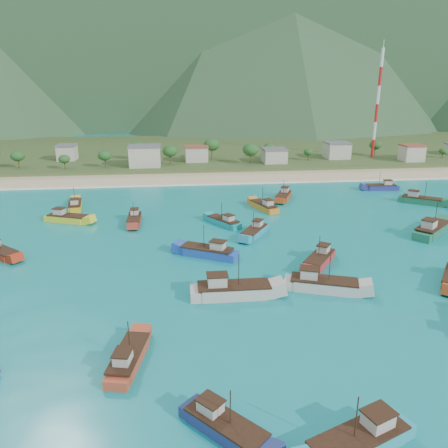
{
  "coord_description": "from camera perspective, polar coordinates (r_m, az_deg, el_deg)",
  "views": [
    {
      "loc": [
        -17.0,
        -70.87,
        32.23
      ],
      "look_at": [
        -7.05,
        18.0,
        3.0
      ],
      "focal_mm": 35.0,
      "sensor_mm": 36.0,
      "label": 1
    }
  ],
  "objects": [
    {
      "name": "boat_32",
      "position": [
        106.74,
        -11.63,
        0.52
      ],
      "size": [
        2.98,
        9.85,
        5.81
      ],
      "rotation": [
        0.0,
        0.0,
        3.15
      ],
      "color": "#A33526",
      "rests_on": "ground"
    },
    {
      "name": "boat_9",
      "position": [
        123.25,
        -18.86,
        2.29
      ],
      "size": [
        4.6,
        10.54,
        6.02
      ],
      "rotation": [
        0.0,
        0.0,
        0.16
      ],
      "color": "gold",
      "rests_on": "ground"
    },
    {
      "name": "boat_25",
      "position": [
        102.92,
        -0.05,
        0.23
      ],
      "size": [
        7.83,
        9.64,
        5.74
      ],
      "rotation": [
        0.0,
        0.0,
        0.6
      ],
      "color": "teal",
      "rests_on": "ground"
    },
    {
      "name": "mountains",
      "position": [
        480.51,
        -7.25,
        26.9
      ],
      "size": [
        1520.0,
        440.0,
        260.0
      ],
      "color": "slate",
      "rests_on": "ground"
    },
    {
      "name": "village",
      "position": [
        174.62,
        -0.99,
        9.04
      ],
      "size": [
        215.19,
        30.82,
        7.47
      ],
      "color": "beige",
      "rests_on": "ground"
    },
    {
      "name": "boat_29",
      "position": [
        55.74,
        -12.38,
        -16.88
      ],
      "size": [
        4.81,
        10.15,
        5.77
      ],
      "rotation": [
        0.0,
        0.0,
        6.08
      ],
      "color": "#B5422A",
      "rests_on": "ground"
    },
    {
      "name": "ground",
      "position": [
        79.69,
        6.53,
        -5.88
      ],
      "size": [
        600.0,
        600.0,
        0.0
      ],
      "primitive_type": "plane",
      "color": "#0C7284",
      "rests_on": "ground"
    },
    {
      "name": "beach",
      "position": [
        154.24,
        0.08,
        6.04
      ],
      "size": [
        400.0,
        18.0,
        1.2
      ],
      "primitive_type": "cube",
      "color": "beige",
      "rests_on": "ground"
    },
    {
      "name": "boat_19",
      "position": [
        69.19,
        1.08,
        -8.75
      ],
      "size": [
        12.82,
        3.91,
        7.55
      ],
      "rotation": [
        0.0,
        0.0,
        4.7
      ],
      "color": "beige",
      "rests_on": "ground"
    },
    {
      "name": "boat_4",
      "position": [
        145.58,
        19.86,
        4.51
      ],
      "size": [
        10.37,
        3.85,
        6.0
      ],
      "rotation": [
        0.0,
        0.0,
        1.49
      ],
      "color": "navy",
      "rests_on": "ground"
    },
    {
      "name": "boat_11",
      "position": [
        46.21,
        0.03,
        -25.02
      ],
      "size": [
        8.66,
        8.95,
        5.68
      ],
      "rotation": [
        0.0,
        0.0,
        3.9
      ],
      "color": "navy",
      "rests_on": "ground"
    },
    {
      "name": "boat_22",
      "position": [
        83.19,
        12.38,
        -4.6
      ],
      "size": [
        8.61,
        10.18,
        6.13
      ],
      "rotation": [
        0.0,
        0.0,
        2.51
      ],
      "color": "#B12B2C",
      "rests_on": "ground"
    },
    {
      "name": "land",
      "position": [
        214.0,
        -1.78,
        9.43
      ],
      "size": [
        400.0,
        110.0,
        2.4
      ],
      "primitive_type": "cube",
      "color": "#385123",
      "rests_on": "ground"
    },
    {
      "name": "boat_26",
      "position": [
        132.97,
        24.31,
        2.81
      ],
      "size": [
        11.14,
        9.41,
        6.71
      ],
      "rotation": [
        0.0,
        0.0,
        4.08
      ],
      "color": "#1F6947",
      "rests_on": "ground"
    },
    {
      "name": "vegetation",
      "position": [
        177.67,
        0.5,
        9.37
      ],
      "size": [
        279.48,
        25.77,
        8.9
      ],
      "color": "#235623",
      "rests_on": "ground"
    },
    {
      "name": "radio_tower",
      "position": [
        197.82,
        19.4,
        14.56
      ],
      "size": [
        1.2,
        1.2,
        43.56
      ],
      "color": "red",
      "rests_on": "ground"
    },
    {
      "name": "boat_27",
      "position": [
        115.98,
        5.23,
        2.27
      ],
      "size": [
        6.47,
        10.91,
        6.2
      ],
      "rotation": [
        0.0,
        0.0,
        0.35
      ],
      "color": "orange",
      "rests_on": "ground"
    },
    {
      "name": "boat_8",
      "position": [
        96.35,
        4.0,
        -1.06
      ],
      "size": [
        7.75,
        9.98,
        5.87
      ],
      "rotation": [
        0.0,
        0.0,
        2.58
      ],
      "color": "teal",
      "rests_on": "ground"
    },
    {
      "name": "boat_0",
      "position": [
        73.04,
        12.73,
        -7.79
      ],
      "size": [
        12.46,
        7.36,
        7.07
      ],
      "rotation": [
        0.0,
        0.0,
        4.37
      ],
      "color": "beige",
      "rests_on": "ground"
    },
    {
      "name": "surf_line",
      "position": [
        145.03,
        0.51,
        5.26
      ],
      "size": [
        400.0,
        2.5,
        0.08
      ],
      "primitive_type": "cube",
      "color": "white",
      "rests_on": "ground"
    },
    {
      "name": "boat_7",
      "position": [
        46.43,
        17.35,
        -25.52
      ],
      "size": [
        11.41,
        7.08,
        6.49
      ],
      "rotation": [
        0.0,
        0.0,
        1.95
      ],
      "color": "teal",
      "rests_on": "ground"
    },
    {
      "name": "boat_23",
      "position": [
        106.84,
        25.53,
        -0.72
      ],
      "size": [
        12.49,
        11.34,
        7.72
      ],
      "rotation": [
        0.0,
        0.0,
        5.41
      ],
      "color": "#1D694A",
      "rests_on": "ground"
    },
    {
      "name": "boat_15",
      "position": [
        127.14,
        7.79,
        3.58
      ],
      "size": [
        7.06,
        10.74,
        6.14
      ],
      "rotation": [
        0.0,
        0.0,
        2.72
      ],
      "color": "#A23D16",
      "rests_on": "ground"
    },
    {
      "name": "boat_1",
      "position": [
        111.89,
        -19.79,
        0.67
      ],
      "size": [
        11.14,
        6.82,
        6.33
      ],
      "rotation": [
        0.0,
        0.0,
        4.34
      ],
      "color": "yellow",
      "rests_on": "ground"
    },
    {
      "name": "boat_2",
      "position": [
        84.58,
        -2.08,
        -3.71
      ],
      "size": [
        11.51,
        8.24,
        6.66
      ],
      "rotation": [
        0.0,
        0.0,
        1.08
      ],
      "color": "#214BAE",
      "rests_on": "ground"
    }
  ]
}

